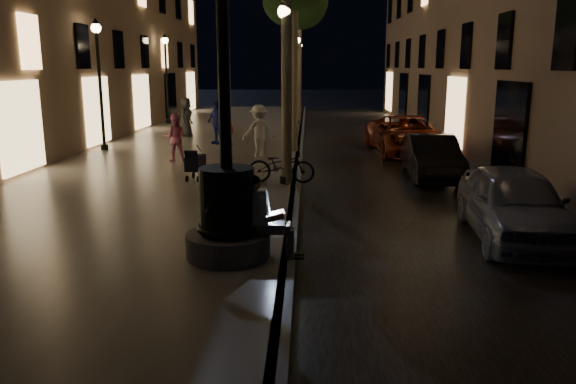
{
  "coord_description": "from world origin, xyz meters",
  "views": [
    {
      "loc": [
        0.31,
        -6.87,
        3.3
      ],
      "look_at": [
        -0.04,
        3.0,
        1.08
      ],
      "focal_mm": 35.0,
      "sensor_mm": 36.0,
      "label": 1
    }
  ],
  "objects_px": {
    "lamp_curb_b": "(293,68)",
    "seated_man_laptop": "(265,214)",
    "car_second": "(432,158)",
    "pedestrian_blue": "(217,122)",
    "lamp_curb_c": "(297,67)",
    "lamp_curb_d": "(299,67)",
    "tree_third": "(295,3)",
    "bicycle": "(281,165)",
    "car_front": "(514,204)",
    "pedestrian_red": "(227,136)",
    "lamp_left_c": "(166,67)",
    "car_third": "(406,135)",
    "pedestrian_pink": "(175,138)",
    "pedestrian_white": "(259,131)",
    "fountain_lamppost": "(227,197)",
    "lamp_curb_a": "(285,69)",
    "stroller": "(195,163)",
    "tree_far": "(299,9)",
    "lamp_left_b": "(99,68)",
    "pedestrian_dark": "(186,117)"
  },
  "relations": [
    {
      "from": "lamp_curb_c",
      "to": "lamp_curb_d",
      "type": "distance_m",
      "value": 8.0
    },
    {
      "from": "fountain_lamppost",
      "to": "car_second",
      "type": "xyz_separation_m",
      "value": [
        5.0,
        7.76,
        -0.56
      ]
    },
    {
      "from": "lamp_left_c",
      "to": "pedestrian_blue",
      "type": "height_order",
      "value": "lamp_left_c"
    },
    {
      "from": "car_third",
      "to": "pedestrian_pink",
      "type": "distance_m",
      "value": 8.74
    },
    {
      "from": "tree_third",
      "to": "lamp_curb_d",
      "type": "height_order",
      "value": "tree_third"
    },
    {
      "from": "fountain_lamppost",
      "to": "car_third",
      "type": "relative_size",
      "value": 0.99
    },
    {
      "from": "lamp_left_c",
      "to": "pedestrian_white",
      "type": "bearing_deg",
      "value": -62.14
    },
    {
      "from": "bicycle",
      "to": "car_third",
      "type": "bearing_deg",
      "value": -30.31
    },
    {
      "from": "lamp_curb_d",
      "to": "car_third",
      "type": "distance_m",
      "value": 18.09
    },
    {
      "from": "lamp_curb_c",
      "to": "car_front",
      "type": "height_order",
      "value": "lamp_curb_c"
    },
    {
      "from": "lamp_curb_c",
      "to": "pedestrian_blue",
      "type": "xyz_separation_m",
      "value": [
        -3.09,
        -8.19,
        -2.16
      ]
    },
    {
      "from": "lamp_curb_c",
      "to": "stroller",
      "type": "xyz_separation_m",
      "value": [
        -2.49,
        -15.7,
        -2.55
      ]
    },
    {
      "from": "lamp_curb_d",
      "to": "stroller",
      "type": "height_order",
      "value": "lamp_curb_d"
    },
    {
      "from": "car_third",
      "to": "fountain_lamppost",
      "type": "bearing_deg",
      "value": -116.16
    },
    {
      "from": "tree_third",
      "to": "bicycle",
      "type": "relative_size",
      "value": 3.98
    },
    {
      "from": "lamp_curb_b",
      "to": "pedestrian_pink",
      "type": "relative_size",
      "value": 3.07
    },
    {
      "from": "lamp_left_c",
      "to": "car_second",
      "type": "height_order",
      "value": "lamp_left_c"
    },
    {
      "from": "lamp_curb_d",
      "to": "lamp_left_b",
      "type": "distance_m",
      "value": 19.35
    },
    {
      "from": "pedestrian_pink",
      "to": "stroller",
      "type": "bearing_deg",
      "value": 103.4
    },
    {
      "from": "lamp_curb_b",
      "to": "lamp_left_c",
      "type": "bearing_deg",
      "value": 131.59
    },
    {
      "from": "tree_third",
      "to": "car_front",
      "type": "relative_size",
      "value": 1.74
    },
    {
      "from": "lamp_left_c",
      "to": "tree_third",
      "type": "bearing_deg",
      "value": -29.4
    },
    {
      "from": "car_front",
      "to": "pedestrian_white",
      "type": "height_order",
      "value": "pedestrian_white"
    },
    {
      "from": "tree_third",
      "to": "car_third",
      "type": "height_order",
      "value": "tree_third"
    },
    {
      "from": "lamp_curb_c",
      "to": "car_third",
      "type": "relative_size",
      "value": 0.92
    },
    {
      "from": "tree_third",
      "to": "bicycle",
      "type": "xyz_separation_m",
      "value": [
        -0.1,
        -11.92,
        -5.46
      ]
    },
    {
      "from": "tree_far",
      "to": "lamp_left_b",
      "type": "relative_size",
      "value": 1.56
    },
    {
      "from": "lamp_left_b",
      "to": "pedestrian_blue",
      "type": "distance_m",
      "value": 4.9
    },
    {
      "from": "lamp_curb_b",
      "to": "lamp_left_c",
      "type": "height_order",
      "value": "same"
    },
    {
      "from": "tree_third",
      "to": "lamp_curb_a",
      "type": "xyz_separation_m",
      "value": [
        0.0,
        -12.0,
        -2.9
      ]
    },
    {
      "from": "lamp_left_c",
      "to": "pedestrian_dark",
      "type": "bearing_deg",
      "value": -68.98
    },
    {
      "from": "lamp_curb_a",
      "to": "stroller",
      "type": "height_order",
      "value": "lamp_curb_a"
    },
    {
      "from": "seated_man_laptop",
      "to": "pedestrian_pink",
      "type": "distance_m",
      "value": 10.23
    },
    {
      "from": "pedestrian_pink",
      "to": "lamp_left_c",
      "type": "bearing_deg",
      "value": -83.86
    },
    {
      "from": "lamp_left_b",
      "to": "bicycle",
      "type": "height_order",
      "value": "lamp_left_b"
    },
    {
      "from": "stroller",
      "to": "bicycle",
      "type": "bearing_deg",
      "value": 2.42
    },
    {
      "from": "bicycle",
      "to": "lamp_curb_b",
      "type": "bearing_deg",
      "value": 3.3
    },
    {
      "from": "lamp_curb_b",
      "to": "seated_man_laptop",
      "type": "bearing_deg",
      "value": -90.35
    },
    {
      "from": "tree_far",
      "to": "pedestrian_blue",
      "type": "xyz_separation_m",
      "value": [
        -3.17,
        -10.19,
        -5.36
      ]
    },
    {
      "from": "lamp_curb_c",
      "to": "pedestrian_pink",
      "type": "height_order",
      "value": "lamp_curb_c"
    },
    {
      "from": "lamp_curb_a",
      "to": "pedestrian_blue",
      "type": "distance_m",
      "value": 8.67
    },
    {
      "from": "fountain_lamppost",
      "to": "pedestrian_blue",
      "type": "distance_m",
      "value": 14.01
    },
    {
      "from": "lamp_curb_b",
      "to": "bicycle",
      "type": "bearing_deg",
      "value": -90.72
    },
    {
      "from": "fountain_lamppost",
      "to": "pedestrian_dark",
      "type": "relative_size",
      "value": 2.98
    },
    {
      "from": "car_second",
      "to": "pedestrian_blue",
      "type": "distance_m",
      "value": 9.56
    },
    {
      "from": "lamp_curb_c",
      "to": "car_third",
      "type": "bearing_deg",
      "value": -65.01
    },
    {
      "from": "tree_third",
      "to": "lamp_curb_b",
      "type": "xyz_separation_m",
      "value": [
        0.0,
        -4.0,
        -2.9
      ]
    },
    {
      "from": "stroller",
      "to": "car_third",
      "type": "relative_size",
      "value": 0.19
    },
    {
      "from": "lamp_left_c",
      "to": "bicycle",
      "type": "xyz_separation_m",
      "value": [
        7.0,
        -15.92,
        -2.56
      ]
    },
    {
      "from": "car_front",
      "to": "pedestrian_red",
      "type": "relative_size",
      "value": 2.5
    }
  ]
}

